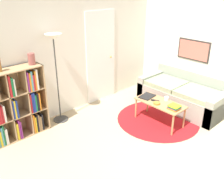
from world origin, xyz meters
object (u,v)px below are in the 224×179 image
at_px(floor_lamp, 54,51).
at_px(bookshelf, 16,104).
at_px(coffee_table, 160,105).
at_px(bowl, 157,103).
at_px(cup, 166,99).
at_px(vase_on_shelf, 32,59).
at_px(laptop, 147,96).
at_px(couch, 184,95).

bearing_deg(floor_lamp, bookshelf, 178.84).
xyz_separation_m(coffee_table, bowl, (-0.11, -0.01, 0.07)).
distance_m(cup, vase_on_shelf, 2.61).
distance_m(floor_lamp, laptop, 2.01).
distance_m(coffee_table, cup, 0.18).
xyz_separation_m(couch, vase_on_shelf, (-2.80, 1.36, 1.09)).
distance_m(bowl, vase_on_shelf, 2.41).
bearing_deg(floor_lamp, cup, -43.13).
height_order(floor_lamp, coffee_table, floor_lamp).
bearing_deg(floor_lamp, coffee_table, -45.64).
xyz_separation_m(floor_lamp, couch, (2.35, -1.33, -1.15)).
bearing_deg(laptop, vase_on_shelf, 148.94).
bearing_deg(floor_lamp, laptop, -37.90).
bearing_deg(vase_on_shelf, bowl, -40.14).
distance_m(laptop, vase_on_shelf, 2.32).
distance_m(laptop, cup, 0.39).
xyz_separation_m(cup, vase_on_shelf, (-1.98, 1.46, 0.88)).
height_order(coffee_table, bowl, bowl).
bearing_deg(bookshelf, cup, -31.57).
distance_m(coffee_table, vase_on_shelf, 2.51).
bearing_deg(bowl, coffee_table, 3.65).
relative_size(bookshelf, floor_lamp, 0.73).
relative_size(bookshelf, couch, 0.69).
xyz_separation_m(bookshelf, floor_lamp, (0.83, -0.02, 0.80)).
bearing_deg(floor_lamp, vase_on_shelf, 177.24).
height_order(floor_lamp, bowl, floor_lamp).
height_order(bookshelf, coffee_table, bookshelf).
distance_m(bookshelf, bowl, 2.55).
height_order(floor_lamp, laptop, floor_lamp).
bearing_deg(floor_lamp, couch, -29.54).
bearing_deg(cup, laptop, 112.53).
bearing_deg(vase_on_shelf, laptop, -31.06).
xyz_separation_m(laptop, bowl, (-0.12, -0.34, 0.01)).
bearing_deg(coffee_table, laptop, 88.31).
bearing_deg(bowl, vase_on_shelf, 139.86).
xyz_separation_m(bookshelf, cup, (2.37, -1.46, -0.14)).
relative_size(laptop, cup, 4.18).
relative_size(floor_lamp, bowl, 13.82).
relative_size(coffee_table, cup, 11.55).
bearing_deg(cup, bookshelf, 148.43).
bearing_deg(cup, couch, 7.40).
bearing_deg(cup, vase_on_shelf, 143.56).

